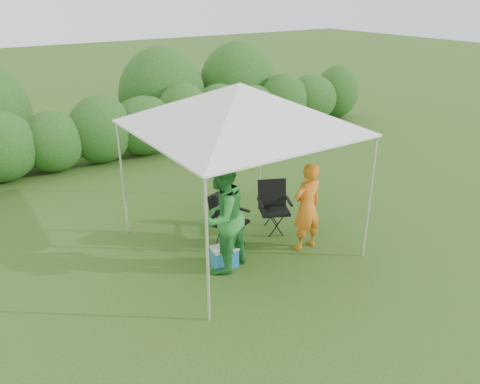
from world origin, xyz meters
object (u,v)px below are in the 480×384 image
canopy (240,106)px  chair_left (226,216)px  chair_right (273,203)px  man (307,207)px  woman (222,217)px  cooler (225,256)px

canopy → chair_left: 1.94m
canopy → chair_left: canopy is taller
canopy → chair_right: (0.83, 0.13, -1.93)m
man → woman: bearing=-8.4°
canopy → man: bearing=-40.4°
man → woman: size_ratio=0.84×
canopy → chair_right: bearing=9.0°
chair_left → cooler: bearing=-144.4°
cooler → man: bearing=-1.9°
chair_right → chair_left: size_ratio=0.99×
chair_right → man: size_ratio=0.60×
cooler → woman: bearing=-140.0°
canopy → man: 2.03m
chair_left → woman: bearing=-146.7°
canopy → chair_right: 2.10m
chair_right → cooler: bearing=-132.4°
canopy → cooler: (-0.61, -0.46, -2.29)m
cooler → canopy: bearing=45.7°
chair_right → woman: woman is taller
canopy → woman: canopy is taller
chair_left → man: 1.40m
chair_left → woman: size_ratio=0.51×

